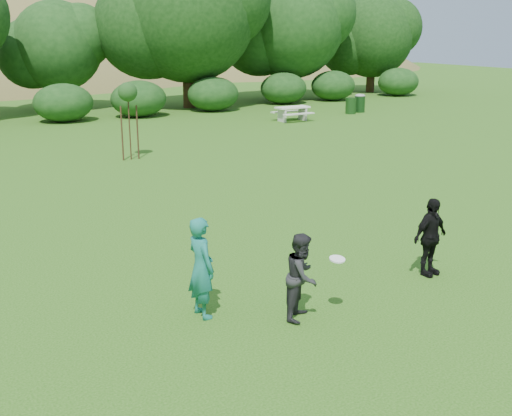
{
  "coord_description": "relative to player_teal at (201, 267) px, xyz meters",
  "views": [
    {
      "loc": [
        -6.58,
        -8.17,
        4.76
      ],
      "look_at": [
        0.0,
        3.0,
        1.1
      ],
      "focal_mm": 45.0,
      "sensor_mm": 36.0,
      "label": 1
    }
  ],
  "objects": [
    {
      "name": "picnic_table",
      "position": [
        14.44,
        18.93,
        -0.36
      ],
      "size": [
        1.8,
        1.48,
        0.76
      ],
      "color": "silver",
      "rests_on": "ground"
    },
    {
      "name": "trash_can_near",
      "position": [
        18.97,
        19.73,
        -0.43
      ],
      "size": [
        0.6,
        0.6,
        0.9
      ],
      "primitive_type": "cylinder",
      "color": "#183C15",
      "rests_on": "ground"
    },
    {
      "name": "player_teal",
      "position": [
        0.0,
        0.0,
        0.0
      ],
      "size": [
        0.46,
        0.66,
        1.75
      ],
      "primitive_type": "imported",
      "rotation": [
        0.0,
        0.0,
        1.63
      ],
      "color": "#176B60",
      "rests_on": "ground"
    },
    {
      "name": "trash_can_lidded",
      "position": [
        19.85,
        20.01,
        -0.34
      ],
      "size": [
        0.6,
        0.6,
        1.05
      ],
      "color": "#133513",
      "rests_on": "ground"
    },
    {
      "name": "frisbee",
      "position": [
        1.94,
        -1.19,
        0.16
      ],
      "size": [
        0.27,
        0.27,
        0.07
      ],
      "color": "white",
      "rests_on": "ground"
    },
    {
      "name": "tree_row",
      "position": [
        5.49,
        27.7,
        4.0
      ],
      "size": [
        53.92,
        10.38,
        9.62
      ],
      "color": "#3A2616",
      "rests_on": "ground"
    },
    {
      "name": "player_black",
      "position": [
        4.71,
        -0.58,
        -0.09
      ],
      "size": [
        0.97,
        0.51,
        1.57
      ],
      "primitive_type": "imported",
      "rotation": [
        0.0,
        0.0,
        0.14
      ],
      "color": "black",
      "rests_on": "ground"
    },
    {
      "name": "sapling",
      "position": [
        3.6,
        13.49,
        1.54
      ],
      "size": [
        0.7,
        0.7,
        2.85
      ],
      "color": "#382315",
      "rests_on": "ground"
    },
    {
      "name": "player_grey",
      "position": [
        1.43,
        -0.92,
        -0.13
      ],
      "size": [
        0.92,
        0.9,
        1.49
      ],
      "primitive_type": "imported",
      "rotation": [
        0.0,
        0.0,
        0.69
      ],
      "color": "#262528",
      "rests_on": "ground"
    },
    {
      "name": "ground",
      "position": [
        2.26,
        -0.98,
        -0.88
      ],
      "size": [
        120.0,
        120.0,
        0.0
      ],
      "primitive_type": "plane",
      "color": "#19470C",
      "rests_on": "ground"
    }
  ]
}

